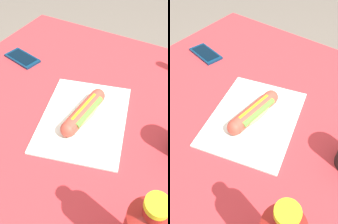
{
  "view_description": "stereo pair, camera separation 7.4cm",
  "coord_description": "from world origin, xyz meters",
  "views": [
    {
      "loc": [
        0.46,
        0.31,
        1.3
      ],
      "look_at": [
        0.01,
        0.06,
        0.76
      ],
      "focal_mm": 39.23,
      "sensor_mm": 36.0,
      "label": 1
    },
    {
      "loc": [
        0.42,
        0.37,
        1.3
      ],
      "look_at": [
        0.01,
        0.06,
        0.76
      ],
      "focal_mm": 39.23,
      "sensor_mm": 36.0,
      "label": 2
    }
  ],
  "objects": [
    {
      "name": "ground_plane",
      "position": [
        0.0,
        0.0,
        0.0
      ],
      "size": [
        6.0,
        6.0,
        0.0
      ],
      "primitive_type": "plane",
      "color": "#6B6056",
      "rests_on": "ground"
    },
    {
      "name": "dining_table",
      "position": [
        0.0,
        0.0,
        0.6
      ],
      "size": [
        1.03,
        0.98,
        0.73
      ],
      "color": "brown",
      "rests_on": "ground"
    },
    {
      "name": "paper_wrapper",
      "position": [
        0.01,
        0.06,
        0.74
      ],
      "size": [
        0.39,
        0.34,
        0.01
      ],
      "primitive_type": "cube",
      "rotation": [
        0.0,
        0.0,
        0.28
      ],
      "color": "silver",
      "rests_on": "dining_table"
    },
    {
      "name": "hot_dog",
      "position": [
        0.01,
        0.06,
        0.77
      ],
      "size": [
        0.21,
        0.06,
        0.05
      ],
      "color": "#DBB26B",
      "rests_on": "paper_wrapper"
    },
    {
      "name": "cell_phone",
      "position": [
        -0.15,
        -0.32,
        0.74
      ],
      "size": [
        0.1,
        0.16,
        0.01
      ],
      "color": "#0A2D4C",
      "rests_on": "dining_table"
    }
  ]
}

